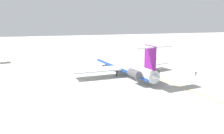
{
  "coord_description": "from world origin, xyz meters",
  "views": [
    {
      "loc": [
        -81.26,
        27.08,
        22.35
      ],
      "look_at": [
        4.27,
        8.24,
        2.86
      ],
      "focal_mm": 41.74,
      "sensor_mm": 36.0,
      "label": 1
    }
  ],
  "objects_px": {
    "ground_crew_near_nose": "(156,60)",
    "safety_cone_nose": "(69,66)",
    "ground_crew_near_tail": "(196,73)",
    "main_jetliner": "(125,66)"
  },
  "relations": [
    {
      "from": "ground_crew_near_nose",
      "to": "ground_crew_near_tail",
      "type": "bearing_deg",
      "value": 103.27
    },
    {
      "from": "ground_crew_near_nose",
      "to": "safety_cone_nose",
      "type": "xyz_separation_m",
      "value": [
        -0.72,
        37.36,
        -0.81
      ]
    },
    {
      "from": "ground_crew_near_nose",
      "to": "ground_crew_near_tail",
      "type": "relative_size",
      "value": 0.95
    },
    {
      "from": "main_jetliner",
      "to": "ground_crew_near_tail",
      "type": "height_order",
      "value": "main_jetliner"
    },
    {
      "from": "main_jetliner",
      "to": "ground_crew_near_nose",
      "type": "relative_size",
      "value": 24.1
    },
    {
      "from": "main_jetliner",
      "to": "safety_cone_nose",
      "type": "bearing_deg",
      "value": 31.0
    },
    {
      "from": "ground_crew_near_nose",
      "to": "ground_crew_near_tail",
      "type": "height_order",
      "value": "ground_crew_near_tail"
    },
    {
      "from": "ground_crew_near_tail",
      "to": "ground_crew_near_nose",
      "type": "bearing_deg",
      "value": -155.75
    },
    {
      "from": "ground_crew_near_nose",
      "to": "safety_cone_nose",
      "type": "relative_size",
      "value": 3.11
    },
    {
      "from": "ground_crew_near_nose",
      "to": "safety_cone_nose",
      "type": "height_order",
      "value": "ground_crew_near_nose"
    }
  ]
}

